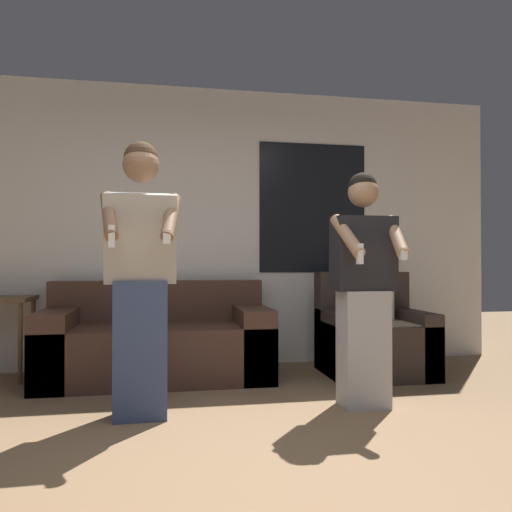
# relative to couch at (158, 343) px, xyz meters

# --- Properties ---
(ground_plane) EXTENTS (14.00, 14.00, 0.00)m
(ground_plane) POSITION_rel_couch_xyz_m (0.39, -2.30, -0.30)
(ground_plane) COLOR #846647
(wall_back) EXTENTS (6.05, 0.07, 2.70)m
(wall_back) POSITION_rel_couch_xyz_m (0.41, 0.49, 1.05)
(wall_back) COLOR silver
(wall_back) RESTS_ON ground_plane
(couch) EXTENTS (1.90, 0.90, 0.83)m
(couch) POSITION_rel_couch_xyz_m (0.00, 0.00, 0.00)
(couch) COLOR #472D23
(couch) RESTS_ON ground_plane
(armchair) EXTENTS (0.87, 0.80, 0.91)m
(armchair) POSITION_rel_couch_xyz_m (1.89, -0.19, 0.02)
(armchair) COLOR #332823
(armchair) RESTS_ON ground_plane
(person_left) EXTENTS (0.51, 0.50, 1.77)m
(person_left) POSITION_rel_couch_xyz_m (-0.10, -1.12, 0.60)
(person_left) COLOR #384770
(person_left) RESTS_ON ground_plane
(person_right) EXTENTS (0.49, 0.46, 1.62)m
(person_right) POSITION_rel_couch_xyz_m (1.41, -1.13, 0.52)
(person_right) COLOR #B2B2B7
(person_right) RESTS_ON ground_plane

